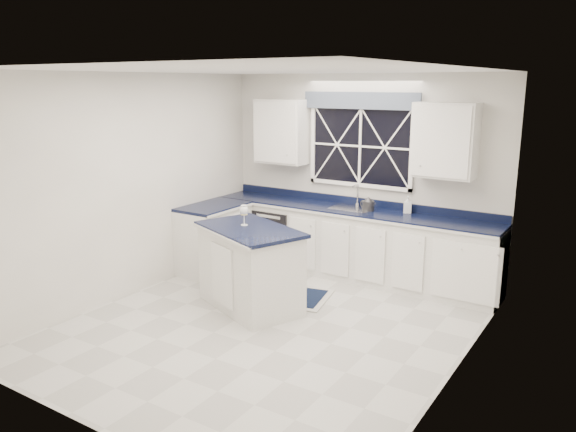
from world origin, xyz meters
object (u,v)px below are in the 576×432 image
Objects in this scene: dishwasher at (281,235)px; wine_glass at (244,211)px; kettle at (368,204)px; faucet at (357,195)px; soap_bottle at (408,205)px; island at (250,267)px.

wine_glass is at bearing -72.08° from dishwasher.
dishwasher is 1.48m from kettle.
faucet is 1.38× the size of soap_bottle.
dishwasher is at bearing 133.43° from island.
island is (-0.48, -1.79, -0.61)m from faucet.
wine_glass is at bearing -109.07° from faucet.
faucet is (1.10, 0.19, 0.69)m from dishwasher.
island reaches higher than dishwasher.
kettle is 0.51m from soap_bottle.
faucet reaches higher than soap_bottle.
faucet is at bearing 10.02° from dishwasher.
dishwasher is at bearing -163.42° from kettle.
wine_glass reaches higher than island.
soap_bottle reaches higher than kettle.
island is 5.86× the size of kettle.
wine_glass reaches higher than soap_bottle.
kettle is at bearing 88.36° from island.
island is at bearing -68.85° from dishwasher.
soap_bottle is (0.73, -0.01, -0.05)m from faucet.
kettle is 1.79m from wine_glass.
dishwasher is at bearing -169.98° from faucet.
kettle is at bearing 61.84° from wine_glass.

